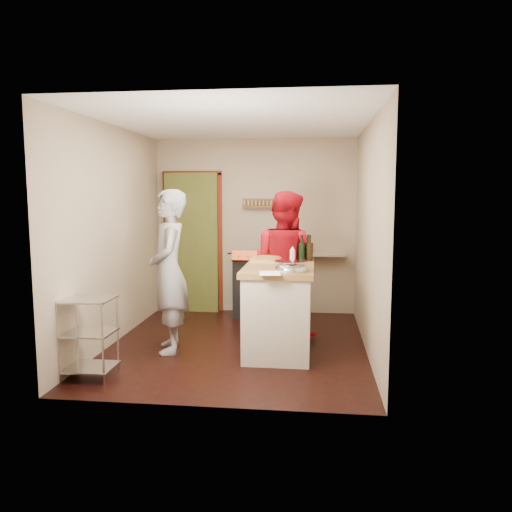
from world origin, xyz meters
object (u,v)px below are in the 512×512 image
(wire_shelving, at_px, (89,334))
(person_stripe, at_px, (169,271))
(stove, at_px, (256,286))
(island, at_px, (279,306))
(person_red, at_px, (285,264))

(wire_shelving, xyz_separation_m, person_stripe, (0.55, 0.91, 0.48))
(stove, relative_size, island, 0.71)
(stove, height_order, person_red, person_red)
(island, height_order, person_stripe, person_stripe)
(stove, bearing_deg, wire_shelving, -116.85)
(island, bearing_deg, wire_shelving, -148.88)
(stove, distance_m, wire_shelving, 2.94)
(island, bearing_deg, person_stripe, -172.06)
(island, distance_m, person_stripe, 1.31)
(wire_shelving, height_order, island, island)
(wire_shelving, relative_size, island, 0.56)
(wire_shelving, relative_size, person_red, 0.44)
(wire_shelving, distance_m, island, 2.09)
(wire_shelving, bearing_deg, person_red, 43.24)
(stove, distance_m, person_stripe, 1.95)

